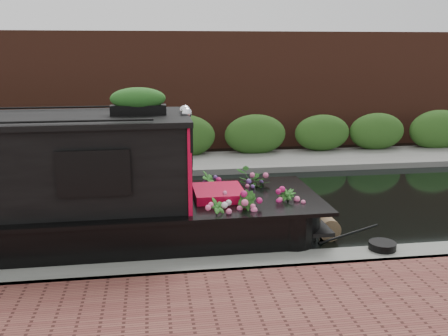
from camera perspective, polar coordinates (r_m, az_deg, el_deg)
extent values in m
plane|color=black|center=(10.98, -2.86, -4.87)|extent=(80.00, 80.00, 0.00)
cube|color=slate|center=(7.94, -0.47, -12.41)|extent=(40.00, 0.60, 0.50)
cube|color=slate|center=(15.00, -4.43, 0.20)|extent=(40.00, 2.40, 0.34)
cube|color=#2B541C|center=(15.88, -4.66, 0.95)|extent=(40.00, 1.10, 2.80)
cube|color=#52281B|center=(17.93, -5.12, 2.42)|extent=(40.00, 1.00, 8.00)
cube|color=#C0072D|center=(8.67, -4.38, 0.77)|extent=(0.08, 1.91, 1.48)
cube|color=black|center=(7.74, -14.67, -0.62)|extent=(0.98, 0.04, 0.60)
cube|color=#C0072D|center=(8.94, -0.64, -4.07)|extent=(0.88, 0.99, 0.55)
sphere|color=silver|center=(8.37, -4.34, 6.27)|extent=(0.20, 0.20, 0.20)
sphere|color=silver|center=(8.67, -4.49, 6.53)|extent=(0.20, 0.20, 0.20)
cube|color=black|center=(8.50, -9.76, 6.56)|extent=(0.92, 0.27, 0.16)
ellipsoid|color=#F4551B|center=(8.47, -9.82, 7.99)|extent=(1.01, 0.29, 0.26)
imported|color=#286321|center=(8.11, -0.82, -5.65)|extent=(0.40, 0.38, 0.63)
imported|color=#286321|center=(8.26, 2.53, -5.07)|extent=(0.41, 0.46, 0.69)
imported|color=#286321|center=(9.66, 3.48, -2.16)|extent=(0.87, 0.85, 0.73)
imported|color=#286321|center=(8.84, 7.14, -4.28)|extent=(0.46, 0.46, 0.58)
imported|color=#286321|center=(9.54, -1.75, -2.42)|extent=(0.41, 0.45, 0.71)
cylinder|color=brown|center=(9.59, 11.62, -6.63)|extent=(0.41, 0.46, 0.41)
cylinder|color=black|center=(8.69, 17.65, -8.46)|extent=(0.45, 0.45, 0.12)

